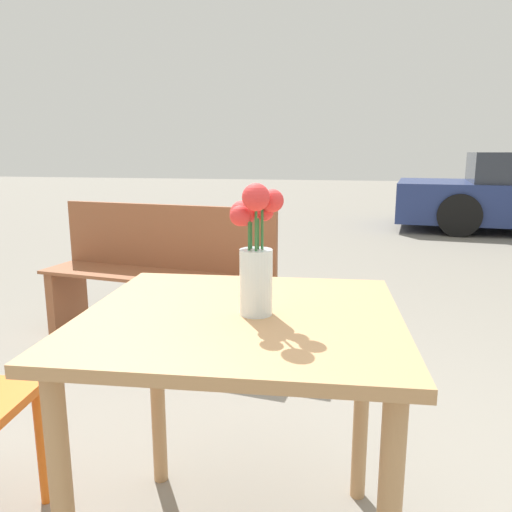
# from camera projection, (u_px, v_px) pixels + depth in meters

# --- Properties ---
(table_front) EXTENTS (0.88, 0.83, 0.76)m
(table_front) POSITION_uv_depth(u_px,v_px,m) (242.00, 355.00, 1.33)
(table_front) COLOR tan
(table_front) RESTS_ON ground_plane
(flower_vase) EXTENTS (0.14, 0.14, 0.34)m
(flower_vase) POSITION_uv_depth(u_px,v_px,m) (255.00, 257.00, 1.26)
(flower_vase) COLOR silver
(flower_vase) RESTS_ON table_front
(bench_near) EXTENTS (1.47, 0.55, 0.85)m
(bench_near) POSITION_uv_depth(u_px,v_px,m) (160.00, 271.00, 3.06)
(bench_near) COLOR brown
(bench_near) RESTS_ON ground_plane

